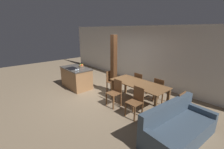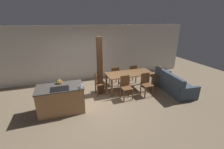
# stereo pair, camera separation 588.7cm
# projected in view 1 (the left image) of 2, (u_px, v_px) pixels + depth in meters

# --- Properties ---
(ground_plane) EXTENTS (16.00, 16.00, 0.00)m
(ground_plane) POSITION_uv_depth(u_px,v_px,m) (98.00, 95.00, 6.05)
(ground_plane) COLOR #847056
(wall_back) EXTENTS (11.20, 0.08, 2.70)m
(wall_back) POSITION_uv_depth(u_px,v_px,m) (139.00, 55.00, 7.27)
(wall_back) COLOR silver
(wall_back) RESTS_ON ground_plane
(kitchen_island) EXTENTS (1.48, 0.85, 0.92)m
(kitchen_island) POSITION_uv_depth(u_px,v_px,m) (76.00, 78.00, 6.72)
(kitchen_island) COLOR #9E7047
(kitchen_island) RESTS_ON ground_plane
(fruit_bowl) EXTENTS (0.22, 0.22, 0.11)m
(fruit_bowl) POSITION_uv_depth(u_px,v_px,m) (81.00, 66.00, 6.76)
(fruit_bowl) COLOR #99704C
(fruit_bowl) RESTS_ON kitchen_island
(wine_glass_near) EXTENTS (0.08, 0.08, 0.14)m
(wine_glass_near) POSITION_uv_depth(u_px,v_px,m) (76.00, 70.00, 5.87)
(wine_glass_near) COLOR silver
(wine_glass_near) RESTS_ON kitchen_island
(wine_glass_middle) EXTENTS (0.08, 0.08, 0.14)m
(wine_glass_middle) POSITION_uv_depth(u_px,v_px,m) (78.00, 69.00, 5.93)
(wine_glass_middle) COLOR silver
(wine_glass_middle) RESTS_ON kitchen_island
(dining_table) EXTENTS (2.00, 0.88, 0.77)m
(dining_table) POSITION_uv_depth(u_px,v_px,m) (138.00, 86.00, 5.14)
(dining_table) COLOR brown
(dining_table) RESTS_ON ground_plane
(dining_chair_near_left) EXTENTS (0.40, 0.40, 0.91)m
(dining_chair_near_left) POSITION_uv_depth(u_px,v_px,m) (115.00, 92.00, 5.09)
(dining_chair_near_left) COLOR brown
(dining_chair_near_left) RESTS_ON ground_plane
(dining_chair_near_right) EXTENTS (0.40, 0.40, 0.91)m
(dining_chair_near_right) POSITION_uv_depth(u_px,v_px,m) (136.00, 101.00, 4.45)
(dining_chair_near_right) COLOR brown
(dining_chair_near_right) RESTS_ON ground_plane
(dining_chair_far_left) EXTENTS (0.40, 0.40, 0.91)m
(dining_chair_far_left) POSITION_uv_depth(u_px,v_px,m) (140.00, 83.00, 5.94)
(dining_chair_far_left) COLOR brown
(dining_chair_far_left) RESTS_ON ground_plane
(dining_chair_far_right) EXTENTS (0.40, 0.40, 0.91)m
(dining_chair_far_right) POSITION_uv_depth(u_px,v_px,m) (160.00, 90.00, 5.30)
(dining_chair_far_right) COLOR brown
(dining_chair_far_right) RESTS_ON ground_plane
(dining_chair_head_end) EXTENTS (0.40, 0.40, 0.91)m
(dining_chair_head_end) POSITION_uv_depth(u_px,v_px,m) (112.00, 81.00, 6.18)
(dining_chair_head_end) COLOR brown
(dining_chair_head_end) RESTS_ON ground_plane
(dining_chair_foot_end) EXTENTS (0.40, 0.40, 0.91)m
(dining_chair_foot_end) POSITION_uv_depth(u_px,v_px,m) (176.00, 105.00, 4.22)
(dining_chair_foot_end) COLOR brown
(dining_chair_foot_end) RESTS_ON ground_plane
(couch) EXTENTS (1.01, 2.06, 0.85)m
(couch) POSITION_uv_depth(u_px,v_px,m) (178.00, 129.00, 3.54)
(couch) COLOR #3D4C5B
(couch) RESTS_ON ground_plane
(timber_post) EXTENTS (0.19, 0.19, 2.35)m
(timber_post) POSITION_uv_depth(u_px,v_px,m) (114.00, 65.00, 5.95)
(timber_post) COLOR #4C2D19
(timber_post) RESTS_ON ground_plane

